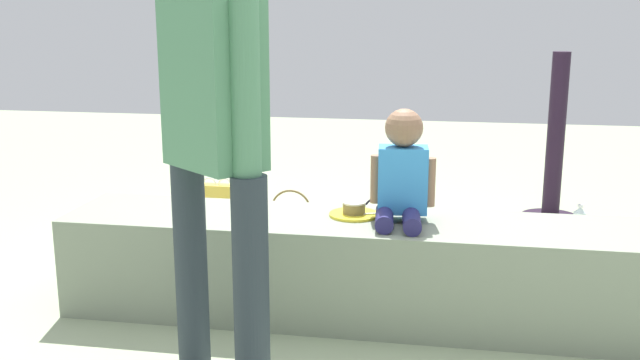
# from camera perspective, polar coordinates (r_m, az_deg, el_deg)

# --- Properties ---
(ground_plane) EXTENTS (12.00, 12.00, 0.00)m
(ground_plane) POSITION_cam_1_polar(r_m,az_deg,el_deg) (3.30, 2.88, -10.55)
(ground_plane) COLOR #96A582
(concrete_ledge) EXTENTS (2.59, 0.51, 0.44)m
(concrete_ledge) POSITION_cam_1_polar(r_m,az_deg,el_deg) (3.22, 2.92, -6.94)
(concrete_ledge) COLOR gray
(concrete_ledge) RESTS_ON ground_plane
(child_seated) EXTENTS (0.28, 0.32, 0.48)m
(child_seated) POSITION_cam_1_polar(r_m,az_deg,el_deg) (3.09, 6.47, 0.56)
(child_seated) COLOR navy
(child_seated) RESTS_ON concrete_ledge
(adult_standing) EXTENTS (0.42, 0.38, 1.69)m
(adult_standing) POSITION_cam_1_polar(r_m,az_deg,el_deg) (2.45, -8.35, 5.81)
(adult_standing) COLOR #273139
(adult_standing) RESTS_ON ground_plane
(cake_plate) EXTENTS (0.22, 0.22, 0.07)m
(cake_plate) POSITION_cam_1_polar(r_m,az_deg,el_deg) (3.21, 2.69, -2.45)
(cake_plate) COLOR yellow
(cake_plate) RESTS_ON concrete_ledge
(gift_bag) EXTENTS (0.23, 0.09, 0.31)m
(gift_bag) POSITION_cam_1_polar(r_m,az_deg,el_deg) (4.64, -8.02, -1.89)
(gift_bag) COLOR gold
(gift_bag) RESTS_ON ground_plane
(railing_post) EXTENTS (0.36, 0.36, 1.08)m
(railing_post) POSITION_cam_1_polar(r_m,az_deg,el_deg) (4.83, 17.91, 1.49)
(railing_post) COLOR black
(railing_post) RESTS_ON ground_plane
(water_bottle_near_gift) EXTENTS (0.07, 0.07, 0.22)m
(water_bottle_near_gift) POSITION_cam_1_polar(r_m,az_deg,el_deg) (4.56, 19.68, -3.24)
(water_bottle_near_gift) COLOR silver
(water_bottle_near_gift) RESTS_ON ground_plane
(party_cup_red) EXTENTS (0.07, 0.07, 0.11)m
(party_cup_red) POSITION_cam_1_polar(r_m,az_deg,el_deg) (3.94, 8.30, -5.83)
(party_cup_red) COLOR red
(party_cup_red) RESTS_ON ground_plane
(cake_box_white) EXTENTS (0.35, 0.33, 0.11)m
(cake_box_white) POSITION_cam_1_polar(r_m,az_deg,el_deg) (4.33, 11.26, -4.20)
(cake_box_white) COLOR white
(cake_box_white) RESTS_ON ground_plane
(handbag_black_leather) EXTENTS (0.26, 0.12, 0.28)m
(handbag_black_leather) POSITION_cam_1_polar(r_m,az_deg,el_deg) (4.25, 4.67, -3.69)
(handbag_black_leather) COLOR black
(handbag_black_leather) RESTS_ON ground_plane
(handbag_brown_canvas) EXTENTS (0.32, 0.10, 0.33)m
(handbag_brown_canvas) POSITION_cam_1_polar(r_m,az_deg,el_deg) (4.22, -2.29, -3.57)
(handbag_brown_canvas) COLOR brown
(handbag_brown_canvas) RESTS_ON ground_plane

